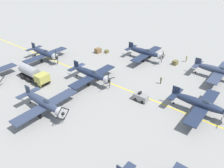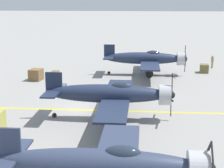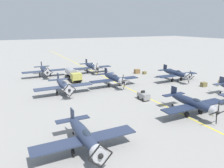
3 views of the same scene
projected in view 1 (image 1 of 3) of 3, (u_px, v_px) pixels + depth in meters
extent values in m
plane|color=gray|center=(88.00, 74.00, 48.82)|extent=(400.00, 400.00, 0.00)
cube|color=yellow|center=(88.00, 74.00, 48.82)|extent=(0.30, 160.00, 0.01)
ellipsoid|color=#27314B|center=(44.00, 53.00, 54.37)|extent=(1.50, 9.50, 1.42)
cylinder|color=#B7B7BC|center=(55.00, 57.00, 52.00)|extent=(1.58, 0.90, 1.58)
ellipsoid|color=#232D3D|center=(46.00, 52.00, 53.48)|extent=(0.80, 1.70, 0.76)
cube|color=#27314B|center=(46.00, 55.00, 54.14)|extent=(12.00, 2.10, 0.16)
cube|color=#27314B|center=(34.00, 48.00, 56.48)|extent=(4.40, 1.10, 0.12)
cube|color=#27314B|center=(33.00, 46.00, 56.15)|extent=(0.14, 1.30, 1.60)
sphere|color=black|center=(57.00, 58.00, 51.74)|extent=(0.56, 0.56, 0.56)
cube|color=black|center=(54.00, 59.00, 51.26)|extent=(1.74, 0.06, 0.53)
cube|color=black|center=(56.00, 54.00, 51.17)|extent=(0.53, 0.06, 1.74)
cube|color=black|center=(59.00, 56.00, 52.21)|extent=(1.74, 0.06, 0.53)
cube|color=black|center=(58.00, 61.00, 52.30)|extent=(0.53, 0.06, 1.74)
cylinder|color=black|center=(51.00, 55.00, 55.48)|extent=(0.14, 0.14, 1.26)
cylinder|color=black|center=(51.00, 57.00, 55.80)|extent=(0.22, 0.90, 0.90)
cylinder|color=black|center=(41.00, 59.00, 53.45)|extent=(0.14, 0.14, 1.26)
cylinder|color=black|center=(42.00, 61.00, 53.77)|extent=(0.22, 0.90, 0.90)
cylinder|color=black|center=(35.00, 55.00, 57.54)|extent=(0.12, 0.36, 0.36)
ellipsoid|color=#343E57|center=(217.00, 70.00, 46.14)|extent=(1.50, 9.50, 1.42)
ellipsoid|color=#232D3D|center=(223.00, 69.00, 45.25)|extent=(0.80, 1.70, 0.76)
cube|color=#343E57|center=(220.00, 72.00, 45.91)|extent=(12.00, 2.10, 0.16)
cube|color=#343E57|center=(197.00, 64.00, 48.24)|extent=(4.40, 1.10, 0.12)
cube|color=#343E57|center=(198.00, 61.00, 47.91)|extent=(0.14, 1.30, 1.60)
cylinder|color=black|center=(221.00, 72.00, 47.24)|extent=(0.14, 0.14, 1.26)
cylinder|color=black|center=(220.00, 75.00, 47.57)|extent=(0.22, 0.90, 0.90)
cylinder|color=black|center=(217.00, 78.00, 45.22)|extent=(0.14, 0.14, 1.26)
cylinder|color=black|center=(216.00, 80.00, 45.54)|extent=(0.22, 0.90, 0.90)
cylinder|color=black|center=(195.00, 72.00, 49.30)|extent=(0.12, 0.36, 0.36)
ellipsoid|color=#313B55|center=(43.00, 102.00, 36.05)|extent=(1.50, 9.50, 1.42)
cylinder|color=#B7B7BC|center=(61.00, 112.00, 33.68)|extent=(1.57, 0.90, 1.58)
ellipsoid|color=#232D3D|center=(47.00, 102.00, 35.15)|extent=(0.80, 1.70, 0.76)
cube|color=#313B55|center=(46.00, 105.00, 35.81)|extent=(12.00, 2.10, 0.16)
cube|color=#313B55|center=(28.00, 93.00, 38.15)|extent=(4.40, 1.10, 0.12)
cube|color=#313B55|center=(28.00, 90.00, 37.82)|extent=(0.14, 1.30, 1.60)
sphere|color=black|center=(63.00, 114.00, 33.41)|extent=(0.56, 0.56, 0.56)
cube|color=black|center=(66.00, 109.00, 33.54)|extent=(1.37, 0.06, 1.30)
cube|color=black|center=(66.00, 115.00, 34.14)|extent=(1.30, 0.06, 1.37)
cube|color=black|center=(60.00, 119.00, 33.28)|extent=(1.37, 0.06, 1.30)
cube|color=black|center=(59.00, 112.00, 32.68)|extent=(1.30, 0.06, 1.37)
cylinder|color=black|center=(54.00, 104.00, 37.15)|extent=(0.14, 0.14, 1.26)
cylinder|color=black|center=(54.00, 107.00, 37.47)|extent=(0.22, 0.90, 0.90)
cylinder|color=black|center=(39.00, 113.00, 35.12)|extent=(0.14, 0.14, 1.26)
cylinder|color=black|center=(40.00, 116.00, 35.44)|extent=(0.22, 0.90, 0.90)
cylinder|color=black|center=(30.00, 102.00, 39.21)|extent=(0.12, 0.36, 0.36)
ellipsoid|color=#212C45|center=(90.00, 73.00, 44.82)|extent=(1.50, 9.50, 1.42)
cylinder|color=#B7B7BC|center=(107.00, 80.00, 42.45)|extent=(1.58, 0.90, 1.58)
ellipsoid|color=#232D3D|center=(94.00, 72.00, 43.93)|extent=(0.80, 1.70, 0.76)
cube|color=#212C45|center=(93.00, 76.00, 44.59)|extent=(12.00, 2.10, 0.16)
cube|color=#212C45|center=(76.00, 67.00, 46.93)|extent=(4.40, 1.10, 0.12)
cube|color=#212C45|center=(76.00, 64.00, 46.59)|extent=(0.14, 1.30, 1.60)
sphere|color=black|center=(109.00, 81.00, 42.19)|extent=(0.56, 0.56, 0.56)
cube|color=black|center=(110.00, 84.00, 42.76)|extent=(0.54, 0.06, 1.73)
cube|color=black|center=(106.00, 83.00, 41.72)|extent=(1.73, 0.06, 0.54)
cube|color=black|center=(108.00, 77.00, 41.62)|extent=(0.54, 0.06, 1.73)
cube|color=black|center=(112.00, 78.00, 42.66)|extent=(1.73, 0.06, 0.54)
cylinder|color=black|center=(98.00, 76.00, 45.93)|extent=(0.14, 0.14, 1.26)
cylinder|color=black|center=(98.00, 78.00, 46.25)|extent=(0.22, 0.90, 0.90)
cylinder|color=black|center=(88.00, 81.00, 43.90)|extent=(0.14, 0.14, 1.26)
cylinder|color=black|center=(88.00, 84.00, 44.22)|extent=(0.22, 0.90, 0.90)
cylinder|color=black|center=(77.00, 75.00, 47.99)|extent=(0.12, 0.36, 0.36)
ellipsoid|color=#222C45|center=(144.00, 52.00, 54.77)|extent=(1.50, 9.50, 1.42)
cylinder|color=#B7B7BC|center=(160.00, 56.00, 52.40)|extent=(1.57, 0.90, 1.58)
ellipsoid|color=#232D3D|center=(148.00, 51.00, 53.88)|extent=(0.80, 1.70, 0.76)
cube|color=#222C45|center=(147.00, 54.00, 54.54)|extent=(12.00, 2.10, 0.16)
cube|color=#222C45|center=(131.00, 48.00, 56.88)|extent=(4.40, 1.10, 0.12)
cube|color=#222C45|center=(131.00, 45.00, 56.55)|extent=(0.14, 1.30, 1.60)
sphere|color=black|center=(162.00, 57.00, 52.14)|extent=(0.56, 0.56, 0.56)
cube|color=black|center=(163.00, 57.00, 52.87)|extent=(1.61, 0.06, 0.95)
cube|color=black|center=(161.00, 60.00, 52.25)|extent=(0.95, 0.06, 1.61)
cube|color=black|center=(161.00, 56.00, 51.41)|extent=(1.61, 0.06, 0.95)
cube|color=black|center=(163.00, 53.00, 52.02)|extent=(0.95, 0.06, 1.61)
cylinder|color=black|center=(150.00, 54.00, 55.88)|extent=(0.14, 0.14, 1.26)
cylinder|color=black|center=(149.00, 57.00, 56.20)|extent=(0.22, 0.90, 0.90)
cylinder|color=black|center=(144.00, 58.00, 53.85)|extent=(0.14, 0.14, 1.26)
cylinder|color=black|center=(143.00, 60.00, 54.17)|extent=(0.22, 0.90, 0.90)
cylinder|color=black|center=(130.00, 55.00, 57.94)|extent=(0.12, 0.36, 0.36)
cube|color=black|center=(2.00, 79.00, 43.64)|extent=(1.49, 0.06, 1.15)
ellipsoid|color=#202A44|center=(199.00, 103.00, 35.82)|extent=(1.50, 9.50, 1.42)
ellipsoid|color=#232D3D|center=(207.00, 103.00, 34.93)|extent=(0.80, 1.70, 0.76)
cube|color=#202A44|center=(203.00, 106.00, 35.59)|extent=(12.00, 2.10, 0.16)
cube|color=#202A44|center=(175.00, 94.00, 37.92)|extent=(4.40, 1.10, 0.12)
cube|color=#202A44|center=(176.00, 91.00, 37.59)|extent=(0.14, 1.30, 1.60)
cylinder|color=black|center=(205.00, 105.00, 36.92)|extent=(0.14, 0.14, 1.26)
cylinder|color=black|center=(204.00, 108.00, 37.25)|extent=(0.22, 0.90, 0.90)
cylinder|color=black|center=(199.00, 114.00, 34.90)|extent=(0.14, 0.14, 1.26)
cylinder|color=black|center=(198.00, 117.00, 35.22)|extent=(0.22, 0.90, 0.90)
cylinder|color=black|center=(173.00, 103.00, 38.98)|extent=(0.12, 0.36, 0.36)
cube|color=black|center=(34.00, 78.00, 46.07)|extent=(2.25, 8.00, 0.40)
cube|color=#B2AD4C|center=(42.00, 79.00, 44.09)|extent=(2.50, 2.08, 2.00)
cylinder|color=#9E9EA3|center=(29.00, 71.00, 46.11)|extent=(2.10, 4.96, 2.10)
cylinder|color=black|center=(46.00, 80.00, 45.62)|extent=(0.30, 1.00, 1.00)
cylinder|color=black|center=(37.00, 84.00, 44.01)|extent=(0.30, 1.00, 1.00)
cylinder|color=black|center=(38.00, 76.00, 47.15)|extent=(0.30, 1.00, 1.00)
cylinder|color=black|center=(28.00, 80.00, 45.55)|extent=(0.30, 1.00, 1.00)
cylinder|color=black|center=(32.00, 73.00, 48.26)|extent=(0.30, 1.00, 1.00)
cylinder|color=black|center=(23.00, 77.00, 46.66)|extent=(0.30, 1.00, 1.00)
cube|color=gray|center=(141.00, 97.00, 39.57)|extent=(1.40, 2.60, 1.10)
cube|color=black|center=(140.00, 93.00, 39.32)|extent=(0.70, 0.36, 0.44)
cylinder|color=black|center=(146.00, 99.00, 39.91)|extent=(0.20, 0.60, 0.60)
cylinder|color=black|center=(142.00, 102.00, 38.98)|extent=(0.20, 0.60, 0.60)
cylinder|color=black|center=(139.00, 96.00, 40.67)|extent=(0.20, 0.60, 0.60)
cylinder|color=black|center=(135.00, 100.00, 39.74)|extent=(0.20, 0.60, 0.60)
cylinder|color=tan|center=(186.00, 60.00, 54.27)|extent=(0.25, 0.25, 0.81)
cylinder|color=tan|center=(187.00, 58.00, 53.89)|extent=(0.37, 0.37, 0.67)
sphere|color=tan|center=(187.00, 56.00, 53.66)|extent=(0.22, 0.22, 0.22)
cylinder|color=#515638|center=(161.00, 82.00, 45.01)|extent=(0.24, 0.24, 0.77)
cylinder|color=#515638|center=(161.00, 79.00, 44.65)|extent=(0.35, 0.35, 0.64)
sphere|color=tan|center=(161.00, 77.00, 44.43)|extent=(0.21, 0.21, 0.21)
cube|color=brown|center=(107.00, 51.00, 59.32)|extent=(0.98, 0.82, 0.82)
cube|color=brown|center=(98.00, 51.00, 59.23)|extent=(1.69, 1.48, 1.28)
cube|color=brown|center=(175.00, 63.00, 52.89)|extent=(1.36, 1.17, 1.04)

